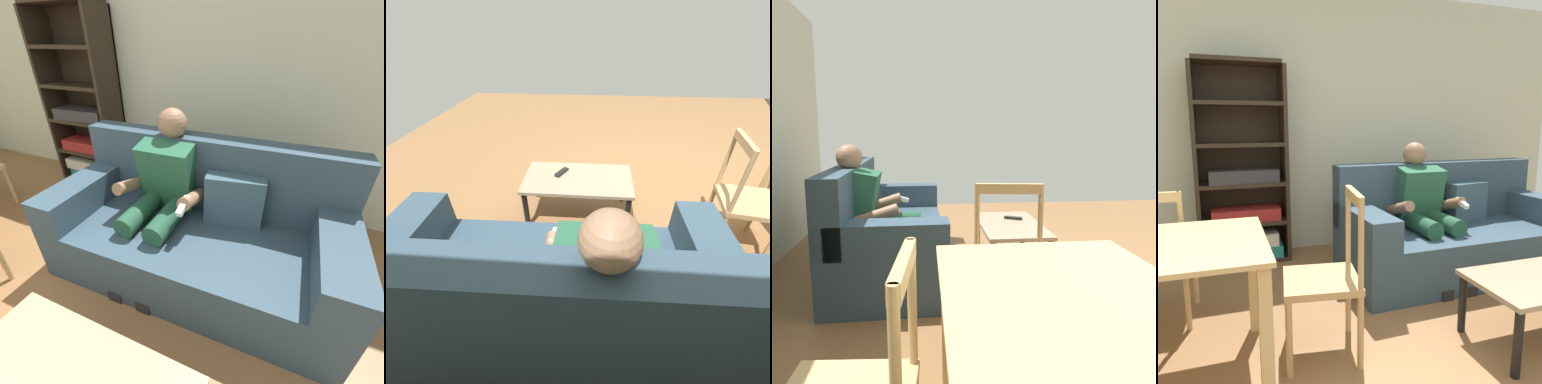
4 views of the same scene
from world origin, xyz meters
TOP-DOWN VIEW (x-y plane):
  - wall_back at (0.00, 2.97)m, footprint 6.03×0.12m
  - couch at (1.01, 1.84)m, footprint 2.03×0.95m
  - person_lounging at (0.73, 1.86)m, footprint 0.60×0.88m
  - bookshelf at (-0.74, 2.73)m, footprint 0.83×0.36m

SIDE VIEW (x-z plane):
  - couch at x=1.01m, z-range -0.14..0.83m
  - person_lounging at x=0.73m, z-range 0.02..1.17m
  - bookshelf at x=-0.74m, z-range -0.21..1.67m
  - wall_back at x=0.00m, z-range 0.00..2.66m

